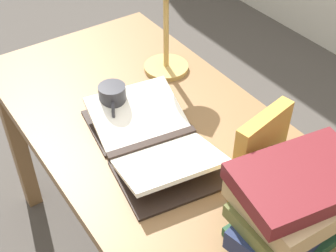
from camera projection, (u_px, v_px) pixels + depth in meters
reading_desk at (183, 177)px, 1.36m from camera, size 1.56×0.67×0.73m
open_book at (152, 140)px, 1.30m from camera, size 0.49×0.34×0.07m
book_stack_tall at (295, 204)px, 1.02m from camera, size 0.23×0.32×0.21m
book_standing_upright at (260, 154)px, 1.13m from camera, size 0.07×0.18×0.24m
coffee_mug at (113, 101)px, 1.39m from camera, size 0.11×0.08×0.10m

